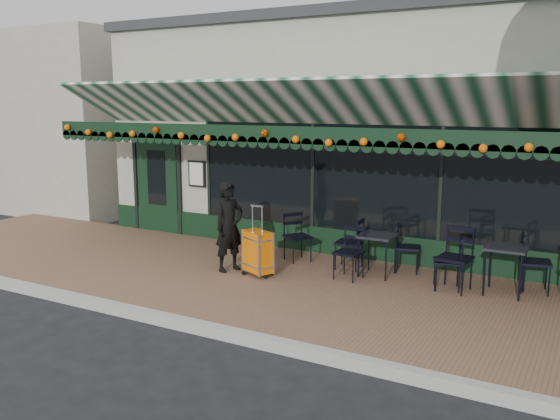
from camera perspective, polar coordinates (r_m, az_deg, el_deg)
The scene contains 16 objects.
ground at distance 7.72m, azimuth -3.36°, elevation -12.43°, with size 80.00×80.00×0.00m, color black.
sidewalk at distance 9.33m, azimuth 3.31°, elevation -7.84°, with size 18.00×4.00×0.15m, color brown.
curb at distance 7.63m, azimuth -3.70°, elevation -12.11°, with size 18.00×0.16×0.15m, color #9E9E99.
restaurant_building at distance 14.36m, azimuth 13.72°, elevation 7.23°, with size 12.00×9.60×4.50m.
neighbor_building_left at distance 21.90m, azimuth -21.34°, elevation 8.14°, with size 12.00×8.00×4.80m, color gray.
woman at distance 10.03m, azimuth -4.92°, elevation -1.62°, with size 0.55×0.36×1.52m, color black.
suitcase at distance 9.80m, azimuth -2.17°, elevation -4.10°, with size 0.58×0.47×1.17m.
cafe_table_a at distance 9.41m, azimuth 20.93°, elevation -3.73°, with size 0.59×0.59×0.73m.
cafe_table_b at distance 9.87m, azimuth 9.38°, elevation -2.75°, with size 0.56×0.56×0.69m.
chair_a_left at distance 9.43m, azimuth 15.80°, elevation -4.84°, with size 0.43×0.43×0.86m, color black, non-canonical shape.
chair_a_right at distance 9.74m, azimuth 23.38°, elevation -4.69°, with size 0.45×0.45×0.90m, color black, non-canonical shape.
chair_a_front at distance 9.38m, azimuth 16.43°, elevation -4.54°, with size 0.49×0.49×0.99m, color black, non-canonical shape.
chair_b_left at distance 10.25m, azimuth 6.66°, elevation -3.20°, with size 0.45×0.45×0.89m, color black, non-canonical shape.
chair_b_right at distance 10.23m, azimuth 12.19°, elevation -3.58°, with size 0.41×0.41×0.82m, color black, non-canonical shape.
chair_b_front at distance 9.66m, azimuth 6.63°, elevation -4.16°, with size 0.43×0.43×0.85m, color black, non-canonical shape.
chair_solo at distance 10.68m, azimuth 1.71°, elevation -2.63°, with size 0.43×0.43×0.87m, color black, non-canonical shape.
Camera 1 is at (3.85, -5.98, 2.99)m, focal length 38.00 mm.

